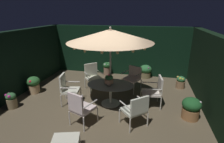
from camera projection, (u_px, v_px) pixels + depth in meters
name	position (u px, v px, depth m)	size (l,w,h in m)	color
ground_plane	(101.00, 107.00, 5.92)	(7.12, 7.36, 0.02)	brown
hedge_backdrop_rear	(120.00, 50.00, 8.79)	(7.12, 0.30, 2.38)	black
hedge_backdrop_left	(7.00, 66.00, 6.23)	(0.30, 7.36, 2.38)	black
hedge_backdrop_right	(220.00, 82.00, 4.83)	(0.30, 7.36, 2.38)	black
patio_dining_table	(110.00, 89.00, 5.95)	(1.57, 1.12, 0.73)	beige
patio_umbrella	(110.00, 36.00, 5.38)	(2.68, 2.68, 2.61)	beige
centerpiece_planter	(109.00, 79.00, 5.72)	(0.29, 0.29, 0.39)	tan
patio_chair_north	(67.00, 87.00, 5.97)	(0.68, 0.69, 1.05)	beige
patio_chair_northeast	(80.00, 107.00, 4.79)	(0.74, 0.77, 1.02)	silver
patio_chair_east	(136.00, 109.00, 4.75)	(0.83, 0.82, 0.95)	beige
patio_chair_southeast	(154.00, 90.00, 5.83)	(0.70, 0.69, 1.03)	beige
patio_chair_south	(133.00, 77.00, 7.03)	(0.80, 0.79, 0.96)	beige
patio_chair_southwest	(93.00, 75.00, 7.14)	(0.84, 0.85, 1.04)	beige
ottoman_footrest	(66.00, 140.00, 3.95)	(0.68, 0.55, 0.36)	silver
potted_plant_back_right	(107.00, 68.00, 8.82)	(0.41, 0.41, 0.65)	#8C6A55
potted_plant_front_corner	(146.00, 71.00, 8.46)	(0.56, 0.56, 0.62)	olive
potted_plant_left_near	(191.00, 108.00, 5.19)	(0.55, 0.55, 0.66)	#9E6A3F
potted_plant_right_far	(11.00, 100.00, 5.78)	(0.32, 0.32, 0.54)	#877450
potted_plant_back_left	(181.00, 82.00, 7.32)	(0.36, 0.36, 0.51)	#8E6A49
potted_plant_left_far	(34.00, 84.00, 6.85)	(0.51, 0.51, 0.66)	tan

